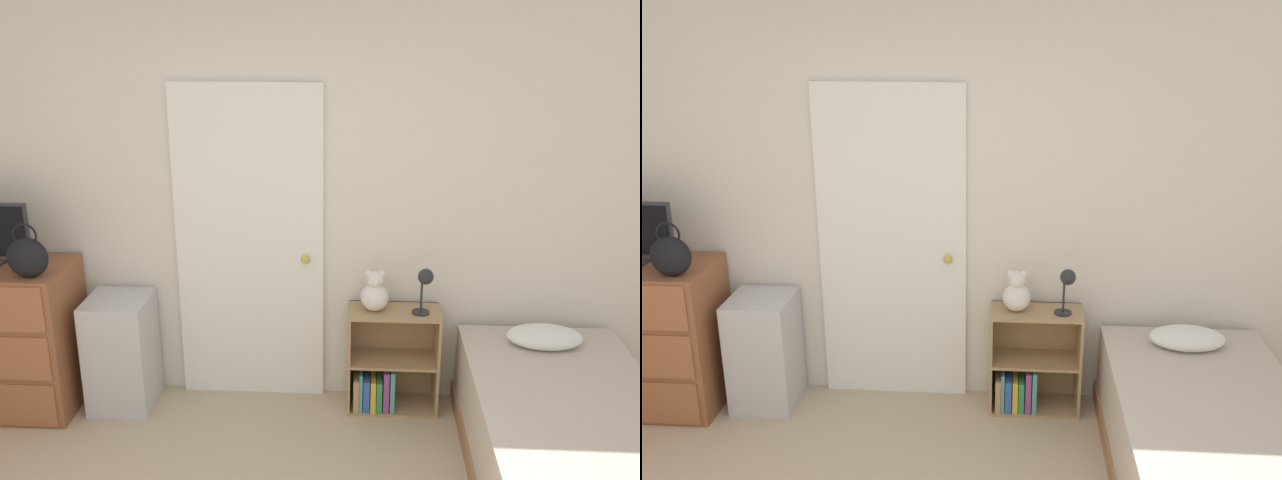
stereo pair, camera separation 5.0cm
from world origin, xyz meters
TOP-DOWN VIEW (x-y plane):
  - wall_back at (0.00, 2.26)m, footprint 10.00×0.06m
  - door_closed at (-0.18, 2.21)m, footprint 0.92×0.09m
  - dresser at (-1.73, 1.94)m, footprint 0.94×0.54m
  - handbag at (-1.40, 1.78)m, footprint 0.24×0.14m
  - storage_bin at (-0.99, 2.01)m, footprint 0.38×0.40m
  - bookshelf at (0.68, 2.07)m, footprint 0.56×0.28m
  - teddy_bear at (0.59, 2.07)m, footprint 0.17×0.17m
  - desk_lamp at (0.89, 2.03)m, footprint 0.12×0.12m
  - bed at (1.60, 1.24)m, footprint 0.98×1.96m

SIDE VIEW (x-z plane):
  - bookshelf at x=0.68m, z-range -0.08..0.59m
  - bed at x=1.60m, z-range -0.05..0.58m
  - storage_bin at x=-0.99m, z-range 0.00..0.72m
  - dresser at x=-1.73m, z-range 0.00..0.95m
  - teddy_bear at x=0.59m, z-range 0.65..0.91m
  - desk_lamp at x=0.89m, z-range 0.73..1.02m
  - door_closed at x=-0.18m, z-range 0.00..2.02m
  - handbag at x=-1.40m, z-range 0.91..1.23m
  - wall_back at x=0.00m, z-range 0.00..2.55m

